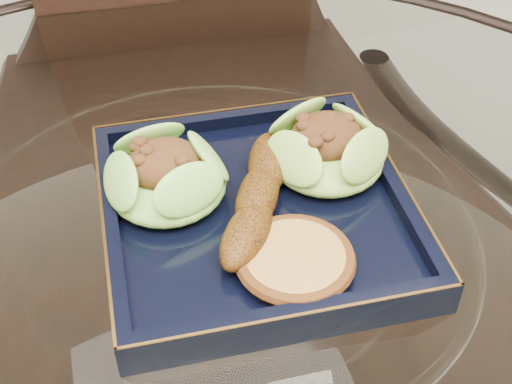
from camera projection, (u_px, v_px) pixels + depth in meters
name	position (u px, v px, depth m)	size (l,w,h in m)	color
dining_table	(221.00, 382.00, 0.72)	(1.13, 1.13, 0.77)	white
dining_chair	(200.00, 183.00, 1.06)	(0.44, 0.44, 0.92)	black
navy_plate	(256.00, 217.00, 0.64)	(0.27, 0.27, 0.02)	black
lettuce_wrap_left	(166.00, 179.00, 0.64)	(0.11, 0.11, 0.04)	#589F2E
lettuce_wrap_right	(326.00, 152.00, 0.66)	(0.11, 0.11, 0.04)	#79AF32
roasted_plantain	(258.00, 197.00, 0.62)	(0.17, 0.04, 0.03)	#64360A
crumb_patty	(295.00, 261.00, 0.58)	(0.09, 0.09, 0.02)	#B47F3C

